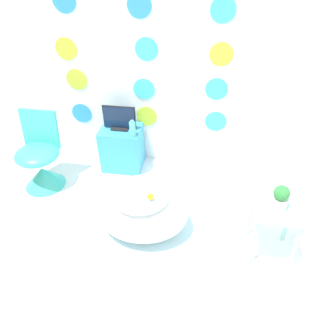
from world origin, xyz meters
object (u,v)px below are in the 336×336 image
tv (119,119)px  potted_plant_left (280,198)px  chair (41,164)px  bathtub (142,211)px  vase (133,129)px

tv → potted_plant_left: size_ratio=1.69×
chair → potted_plant_left: (2.34, -0.58, 0.37)m
chair → potted_plant_left: size_ratio=3.85×
tv → potted_plant_left: bearing=-33.6°
bathtub → chair: size_ratio=1.02×
tv → bathtub: bearing=-65.4°
vase → chair: bearing=-160.5°
bathtub → potted_plant_left: potted_plant_left is taller
vase → tv: bearing=143.8°
chair → tv: chair is taller
potted_plant_left → tv: bearing=146.4°
potted_plant_left → chair: bearing=166.0°
chair → vase: size_ratio=4.38×
chair → potted_plant_left: bearing=-14.0°
vase → bathtub: bearing=-72.4°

